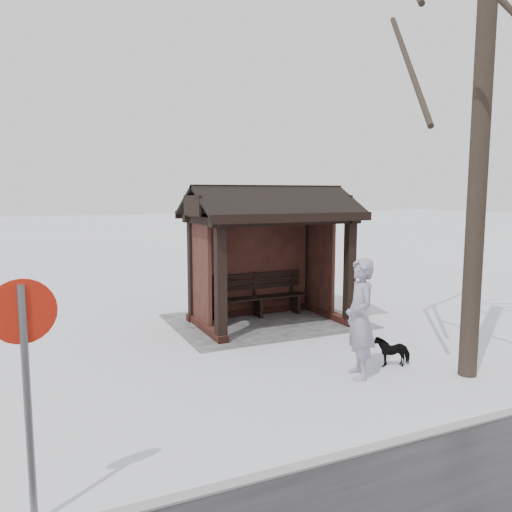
{
  "coord_description": "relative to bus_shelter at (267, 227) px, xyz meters",
  "views": [
    {
      "loc": [
        4.8,
        9.84,
        2.92
      ],
      "look_at": [
        0.7,
        0.8,
        1.66
      ],
      "focal_mm": 35.0,
      "sensor_mm": 36.0,
      "label": 1
    }
  ],
  "objects": [
    {
      "name": "road_sign",
      "position": [
        4.9,
        5.44,
        -0.56
      ],
      "size": [
        0.56,
        0.11,
        2.21
      ],
      "rotation": [
        0.0,
        0.0,
        0.12
      ],
      "color": "slate",
      "rests_on": "ground"
    },
    {
      "name": "bus_shelter",
      "position": [
        0.0,
        0.0,
        0.0
      ],
      "size": [
        3.6,
        2.4,
        3.09
      ],
      "color": "#3B1A15",
      "rests_on": "ground"
    },
    {
      "name": "ground",
      "position": [
        0.0,
        0.16,
        -2.17
      ],
      "size": [
        120.0,
        120.0,
        0.0
      ],
      "primitive_type": "plane",
      "color": "silver",
      "rests_on": "ground"
    },
    {
      "name": "pedestrian",
      "position": [
        0.14,
        3.69,
        -1.21
      ],
      "size": [
        0.65,
        0.8,
        1.91
      ],
      "primitive_type": "imported",
      "rotation": [
        0.0,
        0.0,
        1.26
      ],
      "color": "#958DA5",
      "rests_on": "ground"
    },
    {
      "name": "trampled_patch",
      "position": [
        0.0,
        -0.04,
        -2.16
      ],
      "size": [
        4.2,
        3.2,
        0.02
      ],
      "primitive_type": "cube",
      "color": "#96969C",
      "rests_on": "ground"
    },
    {
      "name": "kerb",
      "position": [
        0.0,
        5.66,
        -2.16
      ],
      "size": [
        120.0,
        0.15,
        0.06
      ],
      "primitive_type": "cube",
      "color": "gray",
      "rests_on": "ground"
    },
    {
      "name": "dog",
      "position": [
        -0.71,
        3.47,
        -1.92
      ],
      "size": [
        0.64,
        0.42,
        0.5
      ],
      "primitive_type": "imported",
      "rotation": [
        0.0,
        0.0,
        1.3
      ],
      "color": "black",
      "rests_on": "ground"
    }
  ]
}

